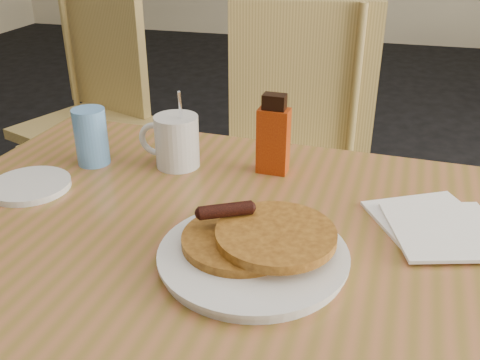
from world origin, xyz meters
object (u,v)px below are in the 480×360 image
syrup_bottle (273,137)px  blue_tumbler (91,137)px  coffee_mug (176,140)px  chair_main_far (294,143)px  chair_wall_extra (96,95)px  main_table (230,246)px  pancake_plate (254,249)px

syrup_bottle → blue_tumbler: size_ratio=1.37×
syrup_bottle → coffee_mug: bearing=-170.9°
chair_main_far → blue_tumbler: 0.70m
chair_wall_extra → coffee_mug: chair_wall_extra is taller
chair_wall_extra → coffee_mug: (0.69, -0.88, 0.23)m
main_table → blue_tumbler: blue_tumbler is taller
chair_wall_extra → pancake_plate: 1.50m
main_table → blue_tumbler: 0.39m
blue_tumbler → chair_wall_extra: bearing=119.9°
chair_main_far → syrup_bottle: (0.04, -0.52, 0.23)m
chair_wall_extra → syrup_bottle: size_ratio=5.96×
chair_main_far → pancake_plate: size_ratio=3.49×
main_table → chair_wall_extra: chair_wall_extra is taller
pancake_plate → coffee_mug: (-0.24, 0.28, 0.04)m
syrup_bottle → main_table: bearing=-94.3°
main_table → chair_main_far: 0.75m
blue_tumbler → chair_main_far: bearing=60.5°
coffee_mug → pancake_plate: bearing=-35.0°
pancake_plate → coffee_mug: coffee_mug is taller
chair_main_far → chair_wall_extra: chair_main_far is taller
pancake_plate → syrup_bottle: syrup_bottle is taller
coffee_mug → syrup_bottle: (0.20, 0.02, 0.02)m
pancake_plate → blue_tumbler: blue_tumbler is taller
chair_wall_extra → coffee_mug: bearing=-31.6°
coffee_mug → syrup_bottle: size_ratio=1.04×
chair_main_far → chair_wall_extra: 0.91m
blue_tumbler → syrup_bottle: bearing=9.0°
chair_main_far → chair_wall_extra: bearing=146.1°
pancake_plate → coffee_mug: 0.37m
coffee_mug → main_table: bearing=-33.6°
coffee_mug → syrup_bottle: coffee_mug is taller
coffee_mug → blue_tumbler: size_ratio=1.43×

